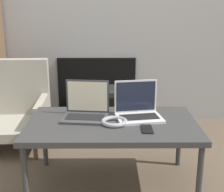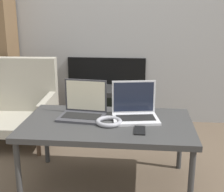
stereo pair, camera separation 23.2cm
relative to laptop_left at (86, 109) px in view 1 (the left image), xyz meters
The scene contains 7 objects.
table 0.22m from the laptop_left, 27.84° to the right, with size 1.12×0.65×0.47m.
laptop_left is the anchor object (origin of this frame).
laptop_right 0.36m from the laptop_left, ahead, with size 0.33×0.27×0.25m.
headphones 0.23m from the laptop_left, 33.43° to the right, with size 0.17×0.17×0.03m.
phone 0.46m from the laptop_left, 30.48° to the right, with size 0.07×0.14×0.01m.
tv 1.06m from the laptop_left, 88.79° to the left, with size 0.45×0.37×0.40m.
armchair 0.96m from the laptop_left, 138.22° to the left, with size 0.64×0.61×0.75m.
Camera 1 is at (-0.01, -1.53, 1.20)m, focal length 50.00 mm.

